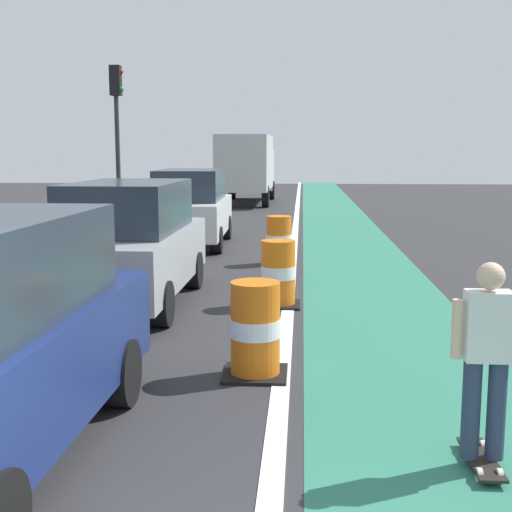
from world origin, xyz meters
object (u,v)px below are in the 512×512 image
skateboarder_on_lane (486,359)px  parked_suv_second (129,243)px  traffic_barrel_front (255,330)px  traffic_barrel_back (279,241)px  parked_suv_third (191,207)px  pedestrian_crossing (135,207)px  delivery_truck_down_block (247,165)px  traffic_barrel_mid (278,274)px  traffic_light_corner (117,119)px

skateboarder_on_lane → parked_suv_second: bearing=127.2°
traffic_barrel_front → traffic_barrel_back: bearing=90.0°
parked_suv_third → pedestrian_crossing: parked_suv_third is taller
delivery_truck_down_block → pedestrian_crossing: (-2.35, -12.79, -0.98)m
skateboarder_on_lane → delivery_truck_down_block: bearing=98.5°
parked_suv_second → delivery_truck_down_block: 22.05m
traffic_barrel_front → skateboarder_on_lane: bearing=-47.3°
delivery_truck_down_block → pedestrian_crossing: bearing=-100.4°
parked_suv_third → traffic_barrel_mid: parked_suv_third is taller
delivery_truck_down_block → traffic_barrel_mid: bearing=-84.1°
delivery_truck_down_block → pedestrian_crossing: 13.04m
traffic_barrel_back → delivery_truck_down_block: 17.95m
traffic_light_corner → pedestrian_crossing: 2.85m
parked_suv_third → traffic_barrel_mid: (2.59, -7.10, -0.50)m
traffic_light_corner → parked_suv_third: bearing=-46.9°
delivery_truck_down_block → traffic_light_corner: size_ratio=1.49×
skateboarder_on_lane → delivery_truck_down_block: delivery_truck_down_block is taller
skateboarder_on_lane → delivery_truck_down_block: 28.05m
traffic_barrel_front → traffic_light_corner: bearing=110.9°
skateboarder_on_lane → traffic_barrel_front: bearing=132.7°
parked_suv_third → pedestrian_crossing: size_ratio=2.89×
traffic_barrel_mid → traffic_light_corner: (-5.32, 10.01, 2.97)m
traffic_barrel_front → traffic_barrel_mid: size_ratio=1.00×
pedestrian_crossing → parked_suv_second: bearing=-76.8°
delivery_truck_down_block → parked_suv_second: bearing=-90.5°
traffic_barrel_mid → pedestrian_crossing: 10.29m
traffic_barrel_mid → parked_suv_third: bearing=110.1°
parked_suv_second → pedestrian_crossing: 9.50m
skateboarder_on_lane → traffic_barrel_mid: size_ratio=1.55×
traffic_barrel_back → pedestrian_crossing: size_ratio=0.68×
skateboarder_on_lane → parked_suv_third: bearing=109.1°
traffic_barrel_mid → delivery_truck_down_block: delivery_truck_down_block is taller
parked_suv_second → traffic_barrel_back: size_ratio=4.23×
parked_suv_second → pedestrian_crossing: (-2.16, 9.24, -0.17)m
traffic_light_corner → delivery_truck_down_block: bearing=75.7°
parked_suv_third → traffic_barrel_mid: size_ratio=4.26×
parked_suv_second → parked_suv_third: 7.16m
traffic_barrel_front → pedestrian_crossing: (-4.49, 12.78, 0.33)m
skateboarder_on_lane → parked_suv_third: size_ratio=0.36×
traffic_barrel_back → parked_suv_second: bearing=-118.6°
skateboarder_on_lane → parked_suv_third: 13.59m
parked_suv_third → traffic_barrel_front: bearing=-77.0°
traffic_barrel_front → pedestrian_crossing: bearing=109.4°
skateboarder_on_lane → traffic_barrel_back: skateboarder_on_lane is taller
skateboarder_on_lane → pedestrian_crossing: size_ratio=1.05×
pedestrian_crossing → parked_suv_third: bearing=-45.9°
parked_suv_second → parked_suv_third: bearing=91.1°
parked_suv_second → traffic_light_corner: 10.75m
traffic_barrel_back → delivery_truck_down_block: size_ratio=0.14×
traffic_barrel_front → delivery_truck_down_block: 25.69m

